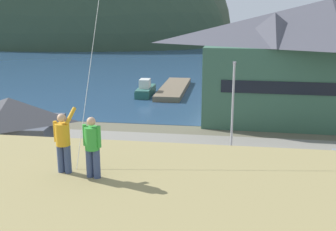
{
  "coord_description": "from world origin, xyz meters",
  "views": [
    {
      "loc": [
        4.72,
        -18.43,
        10.57
      ],
      "look_at": [
        0.66,
        9.0,
        3.32
      ],
      "focal_mm": 43.35,
      "sensor_mm": 36.0,
      "label": 1
    }
  ],
  "objects_px": {
    "parked_car_mid_row_far": "(139,160)",
    "person_companion": "(92,145)",
    "person_kite_flyer": "(63,141)",
    "storage_shed_near_lot": "(12,137)",
    "wharf_dock": "(174,89)",
    "parking_light_pole": "(233,102)",
    "harbor_lodge": "(326,58)",
    "parked_car_back_row_right": "(209,203)",
    "moored_boat_wharfside": "(145,90)"
  },
  "relations": [
    {
      "from": "harbor_lodge",
      "to": "storage_shed_near_lot",
      "type": "relative_size",
      "value": 3.65
    },
    {
      "from": "wharf_dock",
      "to": "moored_boat_wharfside",
      "type": "xyz_separation_m",
      "value": [
        -3.19,
        -3.23,
        0.37
      ]
    },
    {
      "from": "wharf_dock",
      "to": "parked_car_back_row_right",
      "type": "height_order",
      "value": "parked_car_back_row_right"
    },
    {
      "from": "parked_car_mid_row_far",
      "to": "moored_boat_wharfside",
      "type": "bearing_deg",
      "value": 100.61
    },
    {
      "from": "parked_car_mid_row_far",
      "to": "parking_light_pole",
      "type": "distance_m",
      "value": 8.14
    },
    {
      "from": "parking_light_pole",
      "to": "person_companion",
      "type": "height_order",
      "value": "person_companion"
    },
    {
      "from": "moored_boat_wharfside",
      "to": "parked_car_back_row_right",
      "type": "relative_size",
      "value": 1.32
    },
    {
      "from": "moored_boat_wharfside",
      "to": "person_kite_flyer",
      "type": "bearing_deg",
      "value": -81.72
    },
    {
      "from": "storage_shed_near_lot",
      "to": "moored_boat_wharfside",
      "type": "relative_size",
      "value": 1.19
    },
    {
      "from": "storage_shed_near_lot",
      "to": "parked_car_mid_row_far",
      "type": "distance_m",
      "value": 8.23
    },
    {
      "from": "moored_boat_wharfside",
      "to": "person_kite_flyer",
      "type": "distance_m",
      "value": 40.08
    },
    {
      "from": "person_kite_flyer",
      "to": "parked_car_back_row_right",
      "type": "bearing_deg",
      "value": 65.73
    },
    {
      "from": "parked_car_back_row_right",
      "to": "parked_car_mid_row_far",
      "type": "bearing_deg",
      "value": 131.34
    },
    {
      "from": "storage_shed_near_lot",
      "to": "moored_boat_wharfside",
      "type": "distance_m",
      "value": 26.84
    },
    {
      "from": "storage_shed_near_lot",
      "to": "parked_car_mid_row_far",
      "type": "xyz_separation_m",
      "value": [
        7.94,
        1.39,
        -1.66
      ]
    },
    {
      "from": "storage_shed_near_lot",
      "to": "wharf_dock",
      "type": "distance_m",
      "value": 30.58
    },
    {
      "from": "person_companion",
      "to": "wharf_dock",
      "type": "bearing_deg",
      "value": 94.62
    },
    {
      "from": "storage_shed_near_lot",
      "to": "parked_car_back_row_right",
      "type": "xyz_separation_m",
      "value": [
        12.76,
        -4.09,
        -1.66
      ]
    },
    {
      "from": "harbor_lodge",
      "to": "wharf_dock",
      "type": "bearing_deg",
      "value": 141.7
    },
    {
      "from": "moored_boat_wharfside",
      "to": "person_kite_flyer",
      "type": "relative_size",
      "value": 3.0
    },
    {
      "from": "harbor_lodge",
      "to": "parked_car_back_row_right",
      "type": "relative_size",
      "value": 5.71
    },
    {
      "from": "parking_light_pole",
      "to": "person_companion",
      "type": "relative_size",
      "value": 3.94
    },
    {
      "from": "parked_car_mid_row_far",
      "to": "person_companion",
      "type": "xyz_separation_m",
      "value": [
        1.92,
        -14.23,
        5.9
      ]
    },
    {
      "from": "parked_car_mid_row_far",
      "to": "parking_light_pole",
      "type": "bearing_deg",
      "value": 37.85
    },
    {
      "from": "storage_shed_near_lot",
      "to": "parking_light_pole",
      "type": "distance_m",
      "value": 15.22
    },
    {
      "from": "person_kite_flyer",
      "to": "parking_light_pole",
      "type": "bearing_deg",
      "value": 75.01
    },
    {
      "from": "person_kite_flyer",
      "to": "storage_shed_near_lot",
      "type": "bearing_deg",
      "value": 125.31
    },
    {
      "from": "storage_shed_near_lot",
      "to": "person_kite_flyer",
      "type": "height_order",
      "value": "person_kite_flyer"
    },
    {
      "from": "wharf_dock",
      "to": "parked_car_mid_row_far",
      "type": "distance_m",
      "value": 28.46
    },
    {
      "from": "wharf_dock",
      "to": "harbor_lodge",
      "type": "bearing_deg",
      "value": -38.3
    },
    {
      "from": "wharf_dock",
      "to": "person_kite_flyer",
      "type": "height_order",
      "value": "person_kite_flyer"
    },
    {
      "from": "parked_car_back_row_right",
      "to": "person_kite_flyer",
      "type": "bearing_deg",
      "value": -114.27
    },
    {
      "from": "wharf_dock",
      "to": "parking_light_pole",
      "type": "bearing_deg",
      "value": -72.5
    },
    {
      "from": "parked_car_mid_row_far",
      "to": "parked_car_back_row_right",
      "type": "height_order",
      "value": "same"
    },
    {
      "from": "wharf_dock",
      "to": "parked_car_back_row_right",
      "type": "distance_m",
      "value": 34.49
    },
    {
      "from": "wharf_dock",
      "to": "parked_car_back_row_right",
      "type": "relative_size",
      "value": 3.31
    },
    {
      "from": "wharf_dock",
      "to": "moored_boat_wharfside",
      "type": "bearing_deg",
      "value": -134.67
    },
    {
      "from": "parked_car_mid_row_far",
      "to": "person_kite_flyer",
      "type": "bearing_deg",
      "value": -85.98
    },
    {
      "from": "person_kite_flyer",
      "to": "person_companion",
      "type": "height_order",
      "value": "person_kite_flyer"
    },
    {
      "from": "storage_shed_near_lot",
      "to": "parking_light_pole",
      "type": "height_order",
      "value": "parking_light_pole"
    },
    {
      "from": "parked_car_mid_row_far",
      "to": "person_companion",
      "type": "distance_m",
      "value": 15.52
    },
    {
      "from": "parked_car_back_row_right",
      "to": "person_companion",
      "type": "bearing_deg",
      "value": -108.35
    },
    {
      "from": "storage_shed_near_lot",
      "to": "person_companion",
      "type": "distance_m",
      "value": 16.73
    },
    {
      "from": "storage_shed_near_lot",
      "to": "parked_car_mid_row_far",
      "type": "bearing_deg",
      "value": 9.95
    },
    {
      "from": "harbor_lodge",
      "to": "moored_boat_wharfside",
      "type": "bearing_deg",
      "value": 153.76
    },
    {
      "from": "parked_car_back_row_right",
      "to": "parking_light_pole",
      "type": "relative_size",
      "value": 0.62
    },
    {
      "from": "storage_shed_near_lot",
      "to": "moored_boat_wharfside",
      "type": "height_order",
      "value": "storage_shed_near_lot"
    },
    {
      "from": "harbor_lodge",
      "to": "storage_shed_near_lot",
      "type": "xyz_separation_m",
      "value": [
        -22.6,
        -17.02,
        -3.43
      ]
    },
    {
      "from": "storage_shed_near_lot",
      "to": "person_kite_flyer",
      "type": "bearing_deg",
      "value": -54.69
    },
    {
      "from": "storage_shed_near_lot",
      "to": "wharf_dock",
      "type": "xyz_separation_m",
      "value": [
        6.42,
        29.8,
        -2.38
      ]
    }
  ]
}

